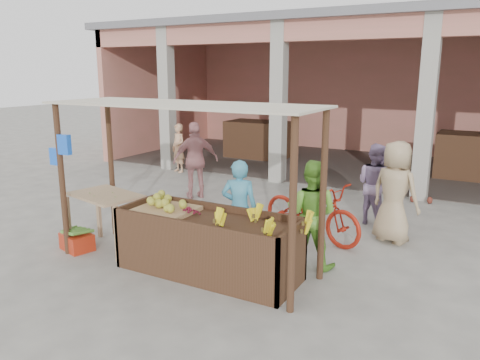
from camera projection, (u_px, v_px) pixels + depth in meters
The scene contains 19 objects.
ground at pixel (180, 266), 6.92m from camera, with size 60.00×60.00×0.00m, color slate.
market_building at pixel (357, 75), 13.88m from camera, with size 14.40×6.40×4.20m.
fruit_stall at pixel (208, 247), 6.60m from camera, with size 2.60×0.95×0.80m, color #492C1D.
stall_awning at pixel (178, 133), 6.53m from camera, with size 4.09×1.35×2.39m.
banana_heap at pixel (258, 221), 6.11m from camera, with size 1.21×0.66×0.22m, color yellow, non-canonical shape.
melon_tray at pixel (166, 205), 6.84m from camera, with size 0.84×0.72×0.22m.
berry_heap at pixel (189, 212), 6.65m from camera, with size 0.39×0.32×0.12m, color maroon.
side_table at pixel (106, 203), 7.44m from camera, with size 1.27×0.99×0.92m.
papaya_pile at pixel (105, 188), 7.39m from camera, with size 0.67×0.38×0.19m, color #3D822A, non-canonical shape.
red_crate at pixel (77, 242), 7.53m from camera, with size 0.52×0.37×0.27m, color #B52A13.
plantain_bundle at pixel (76, 231), 7.49m from camera, with size 0.43×0.30×0.09m, color #589737, non-canonical shape.
produce_sacks at pixel (422, 190), 10.14m from camera, with size 0.79×0.49×0.60m.
vendor_blue at pixel (239, 206), 7.12m from camera, with size 0.61×0.45×1.63m, color #48A3C7.
vendor_green at pixel (312, 211), 6.78m from camera, with size 0.81×0.47×1.67m, color #69AF35.
motorcycle at pixel (312, 209), 7.93m from camera, with size 2.03×0.70×1.06m, color #A82010.
shopper_b at pixel (196, 158), 10.45m from camera, with size 1.08×0.57×1.84m, color tan.
shopper_c at pixel (395, 187), 7.73m from camera, with size 0.91×0.59×1.90m, color tan.
shopper_e at pixel (179, 147), 13.18m from camera, with size 0.53×0.40×1.43m, color tan.
shopper_f at pixel (375, 181), 8.66m from camera, with size 0.82×0.47×1.67m, color gray.
Camera 1 is at (3.89, -5.21, 2.83)m, focal length 35.00 mm.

